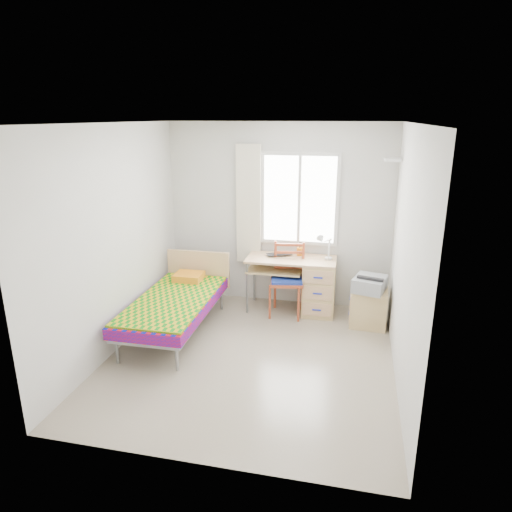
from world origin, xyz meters
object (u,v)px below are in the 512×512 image
Objects in this scene: cabinet at (368,307)px; printer at (370,283)px; bed at (177,302)px; chair at (288,275)px; desk at (314,284)px.

printer is (-0.01, -0.03, 0.35)m from cabinet.
cabinet is 0.98× the size of printer.
bed is 1.56m from chair.
cabinet is (1.10, -0.16, -0.31)m from chair.
desk is at bearing 162.06° from cabinet.
chair reaches higher than printer.
chair reaches higher than bed.
bed is at bearing -161.39° from cabinet.
desk is at bearing 172.02° from printer.
bed is 1.90× the size of chair.
desk reaches higher than printer.
bed is 2.50m from cabinet.
cabinet is at bearing -21.33° from desk.
desk is 0.40m from chair.
desk is 1.23× the size of chair.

